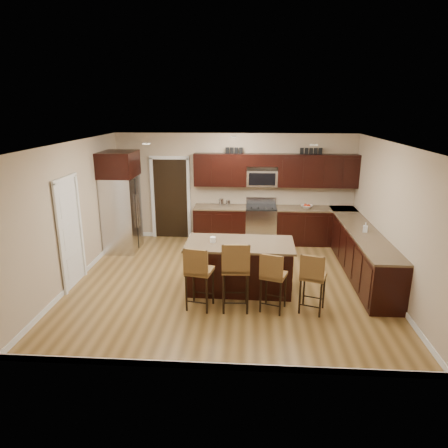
# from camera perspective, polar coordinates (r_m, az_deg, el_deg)

# --- Properties ---
(floor) EXTENTS (6.00, 6.00, 0.00)m
(floor) POSITION_cam_1_polar(r_m,az_deg,el_deg) (7.97, 0.63, -8.24)
(floor) COLOR olive
(floor) RESTS_ON ground
(ceiling) EXTENTS (6.00, 6.00, 0.00)m
(ceiling) POSITION_cam_1_polar(r_m,az_deg,el_deg) (7.26, 0.70, 11.48)
(ceiling) COLOR silver
(ceiling) RESTS_ON wall_back
(wall_back) EXTENTS (6.00, 0.00, 6.00)m
(wall_back) POSITION_cam_1_polar(r_m,az_deg,el_deg) (10.18, 1.53, 5.26)
(wall_back) COLOR tan
(wall_back) RESTS_ON floor
(wall_left) EXTENTS (0.00, 5.50, 5.50)m
(wall_left) POSITION_cam_1_polar(r_m,az_deg,el_deg) (8.23, -20.69, 1.46)
(wall_left) COLOR tan
(wall_left) RESTS_ON floor
(wall_right) EXTENTS (0.00, 5.50, 5.50)m
(wall_right) POSITION_cam_1_polar(r_m,az_deg,el_deg) (7.93, 22.85, 0.68)
(wall_right) COLOR tan
(wall_right) RESTS_ON floor
(base_cabinets) EXTENTS (4.02, 3.96, 0.92)m
(base_cabinets) POSITION_cam_1_polar(r_m,az_deg,el_deg) (9.26, 13.00, -2.02)
(base_cabinets) COLOR black
(base_cabinets) RESTS_ON floor
(upper_cabinets) EXTENTS (4.00, 0.33, 0.80)m
(upper_cabinets) POSITION_cam_1_polar(r_m,az_deg,el_deg) (9.94, 7.59, 7.72)
(upper_cabinets) COLOR black
(upper_cabinets) RESTS_ON wall_back
(range) EXTENTS (0.76, 0.64, 1.11)m
(range) POSITION_cam_1_polar(r_m,az_deg,el_deg) (10.10, 5.28, -0.04)
(range) COLOR silver
(range) RESTS_ON floor
(microwave) EXTENTS (0.76, 0.31, 0.40)m
(microwave) POSITION_cam_1_polar(r_m,az_deg,el_deg) (9.98, 5.44, 6.54)
(microwave) COLOR silver
(microwave) RESTS_ON upper_cabinets
(doorway) EXTENTS (0.85, 0.03, 2.06)m
(doorway) POSITION_cam_1_polar(r_m,az_deg,el_deg) (10.43, -7.60, 3.59)
(doorway) COLOR black
(doorway) RESTS_ON floor
(pantry_door) EXTENTS (0.03, 0.80, 2.04)m
(pantry_door) POSITION_cam_1_polar(r_m,az_deg,el_deg) (8.05, -21.18, -1.37)
(pantry_door) COLOR white
(pantry_door) RESTS_ON floor
(letter_decor) EXTENTS (2.20, 0.03, 0.15)m
(letter_decor) POSITION_cam_1_polar(r_m,az_deg,el_deg) (9.88, 6.85, 10.35)
(letter_decor) COLOR black
(letter_decor) RESTS_ON upper_cabinets
(island) EXTENTS (2.01, 1.08, 0.92)m
(island) POSITION_cam_1_polar(r_m,az_deg,el_deg) (7.53, 2.24, -6.21)
(island) COLOR black
(island) RESTS_ON floor
(stool_left) EXTENTS (0.50, 0.50, 1.12)m
(stool_left) POSITION_cam_1_polar(r_m,az_deg,el_deg) (6.69, -3.70, -6.71)
(stool_left) COLOR brown
(stool_left) RESTS_ON floor
(stool_mid) EXTENTS (0.48, 0.48, 1.23)m
(stool_mid) POSITION_cam_1_polar(r_m,az_deg,el_deg) (6.61, 1.68, -6.39)
(stool_mid) COLOR brown
(stool_mid) RESTS_ON floor
(stool_right) EXTENTS (0.50, 0.50, 1.05)m
(stool_right) POSITION_cam_1_polar(r_m,az_deg,el_deg) (6.68, 6.98, -7.29)
(stool_right) COLOR brown
(stool_right) RESTS_ON floor
(refrigerator) EXTENTS (0.79, 0.95, 2.35)m
(refrigerator) POSITION_cam_1_polar(r_m,az_deg,el_deg) (9.65, -14.52, 3.23)
(refrigerator) COLOR silver
(refrigerator) RESTS_ON floor
(floor_mat) EXTENTS (1.00, 0.82, 0.01)m
(floor_mat) POSITION_cam_1_polar(r_m,az_deg,el_deg) (9.31, 4.20, -4.50)
(floor_mat) COLOR brown
(floor_mat) RESTS_ON floor
(fruit_bowl) EXTENTS (0.34, 0.34, 0.07)m
(fruit_bowl) POSITION_cam_1_polar(r_m,az_deg,el_deg) (10.06, 11.73, 2.47)
(fruit_bowl) COLOR silver
(fruit_bowl) RESTS_ON base_cabinets
(soap_bottle) EXTENTS (0.11, 0.11, 0.19)m
(soap_bottle) POSITION_cam_1_polar(r_m,az_deg,el_deg) (8.42, 19.55, -0.47)
(soap_bottle) COLOR #B2B2B2
(soap_bottle) RESTS_ON base_cabinets
(canister_tall) EXTENTS (0.12, 0.12, 0.20)m
(canister_tall) POSITION_cam_1_polar(r_m,az_deg,el_deg) (9.97, -0.40, 3.08)
(canister_tall) COLOR silver
(canister_tall) RESTS_ON base_cabinets
(canister_short) EXTENTS (0.11, 0.11, 0.16)m
(canister_short) POSITION_cam_1_polar(r_m,az_deg,el_deg) (9.97, 0.58, 2.97)
(canister_short) COLOR silver
(canister_short) RESTS_ON base_cabinets
(island_jar) EXTENTS (0.10, 0.10, 0.10)m
(island_jar) POSITION_cam_1_polar(r_m,az_deg,el_deg) (7.36, -1.61, -2.24)
(island_jar) COLOR white
(island_jar) RESTS_ON island
(stool_extra) EXTENTS (0.50, 0.50, 1.05)m
(stool_extra) POSITION_cam_1_polar(r_m,az_deg,el_deg) (6.75, 12.55, -7.32)
(stool_extra) COLOR brown
(stool_extra) RESTS_ON floor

